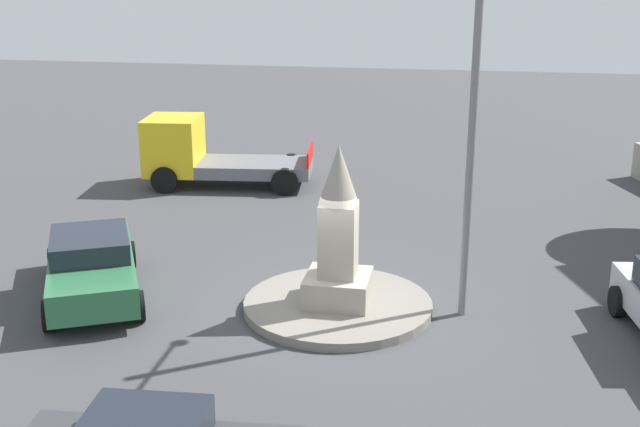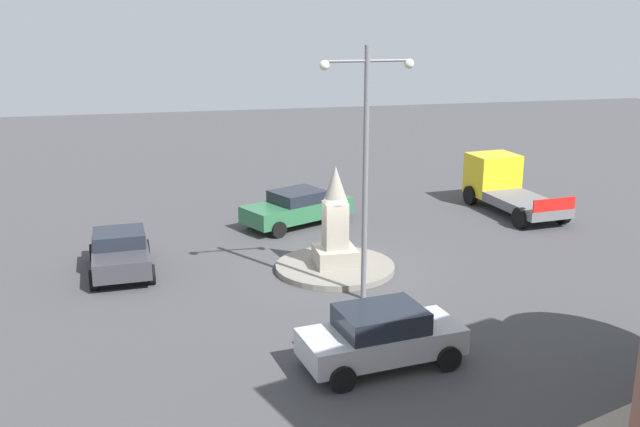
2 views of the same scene
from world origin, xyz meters
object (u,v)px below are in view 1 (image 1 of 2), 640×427
at_px(streetlamp, 474,99).
at_px(car_green_parked_left, 92,264).
at_px(monument, 338,239).
at_px(truck_yellow_passing, 203,154).

bearing_deg(streetlamp, car_green_parked_left, 93.37).
bearing_deg(car_green_parked_left, streetlamp, -86.63).
relative_size(monument, streetlamp, 0.45).
relative_size(streetlamp, car_green_parked_left, 1.56).
bearing_deg(monument, streetlamp, -84.66).
xyz_separation_m(monument, car_green_parked_left, (-0.23, 5.40, -0.83)).
relative_size(streetlamp, truck_yellow_passing, 1.36).
height_order(monument, car_green_parked_left, monument).
bearing_deg(streetlamp, monument, 95.34).
bearing_deg(monument, truck_yellow_passing, 33.20).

